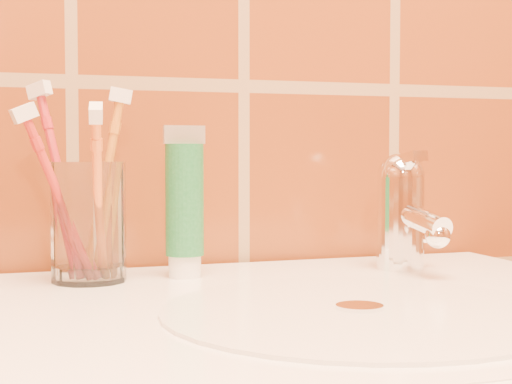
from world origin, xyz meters
name	(u,v)px	position (x,y,z in m)	size (l,w,h in m)	color
glass_tumbler	(89,222)	(-0.18, 1.12, 0.91)	(0.07, 0.07, 0.11)	white
toothpaste_tube	(185,206)	(-0.09, 1.11, 0.92)	(0.04, 0.04, 0.15)	white
faucet	(403,208)	(0.14, 1.09, 0.91)	(0.05, 0.11, 0.12)	white
toothbrush_0	(98,198)	(-0.17, 1.08, 0.93)	(0.03, 0.09, 0.17)	orange
toothbrush_1	(61,183)	(-0.20, 1.12, 0.94)	(0.06, 0.06, 0.19)	#AB242D
toothbrush_2	(60,197)	(-0.20, 1.10, 0.93)	(0.08, 0.04, 0.17)	#AC2925
toothbrush_3	(105,185)	(-0.16, 1.12, 0.94)	(0.05, 0.03, 0.19)	orange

